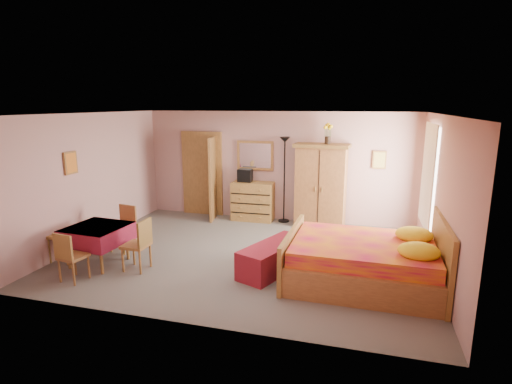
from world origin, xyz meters
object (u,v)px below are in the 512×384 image
(sunflower_vase, at_px, (328,134))
(chair_north, at_px, (122,229))
(floor_lamp, at_px, (284,180))
(chair_south, at_px, (73,256))
(stereo, at_px, (245,175))
(chest_of_drawers, at_px, (253,201))
(bed, at_px, (363,249))
(wall_mirror, at_px, (255,156))
(dining_table, at_px, (99,245))
(bench, at_px, (274,257))
(chair_east, at_px, (136,245))
(chair_west, at_px, (64,234))
(wardrobe, at_px, (321,186))

(sunflower_vase, distance_m, chair_north, 4.74)
(floor_lamp, bearing_deg, chair_south, -122.20)
(stereo, distance_m, chair_north, 3.21)
(chest_of_drawers, xyz_separation_m, bed, (2.61, -2.87, 0.08))
(wall_mirror, xyz_separation_m, dining_table, (-1.87, -3.56, -1.20))
(chest_of_drawers, bearing_deg, sunflower_vase, -3.03)
(bed, bearing_deg, wall_mirror, 131.29)
(chair_south, bearing_deg, bench, 30.42)
(floor_lamp, distance_m, bench, 3.01)
(floor_lamp, height_order, chair_east, floor_lamp)
(chair_south, relative_size, chair_west, 0.83)
(stereo, distance_m, wardrobe, 1.83)
(bed, bearing_deg, chest_of_drawers, 133.29)
(chair_east, bearing_deg, sunflower_vase, -39.59)
(wardrobe, distance_m, bed, 2.99)
(sunflower_vase, bearing_deg, wall_mirror, 171.01)
(stereo, relative_size, chair_south, 0.40)
(bench, bearing_deg, chest_of_drawers, 112.41)
(stereo, height_order, sunflower_vase, sunflower_vase)
(stereo, xyz_separation_m, wardrobe, (1.83, -0.09, -0.14))
(dining_table, relative_size, chair_west, 0.96)
(chair_south, xyz_separation_m, chair_west, (-0.73, 0.66, 0.08))
(wall_mirror, bearing_deg, chair_south, -114.63)
(stereo, relative_size, chair_west, 0.33)
(wall_mirror, bearing_deg, dining_table, -119.07)
(chest_of_drawers, xyz_separation_m, dining_table, (-1.87, -3.35, -0.12))
(chair_west, bearing_deg, bed, 94.78)
(chair_south, relative_size, chair_east, 0.92)
(wardrobe, height_order, chair_south, wardrobe)
(wall_mirror, height_order, sunflower_vase, sunflower_vase)
(chest_of_drawers, distance_m, sunflower_vase, 2.40)
(chair_south, distance_m, chair_east, 0.98)
(dining_table, relative_size, chair_south, 1.15)
(chair_west, distance_m, chair_east, 1.46)
(sunflower_vase, xyz_separation_m, dining_table, (-3.60, -3.29, -1.78))
(bench, bearing_deg, chair_south, -157.89)
(chest_of_drawers, height_order, wardrobe, wardrobe)
(floor_lamp, xyz_separation_m, sunflower_vase, (0.98, -0.12, 1.12))
(floor_lamp, relative_size, chair_east, 2.28)
(floor_lamp, distance_m, chair_south, 4.88)
(bench, distance_m, chair_north, 3.01)
(dining_table, distance_m, chair_south, 0.69)
(wardrobe, height_order, sunflower_vase, sunflower_vase)
(bed, xyz_separation_m, chair_south, (-4.43, -1.17, -0.14))
(wall_mirror, height_order, chair_north, wall_mirror)
(chair_west, bearing_deg, bench, 97.66)
(chest_of_drawers, xyz_separation_m, wall_mirror, (0.00, 0.21, 1.08))
(wall_mirror, height_order, chair_east, wall_mirror)
(chest_of_drawers, bearing_deg, chair_east, -108.80)
(wall_mirror, relative_size, chair_west, 0.91)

